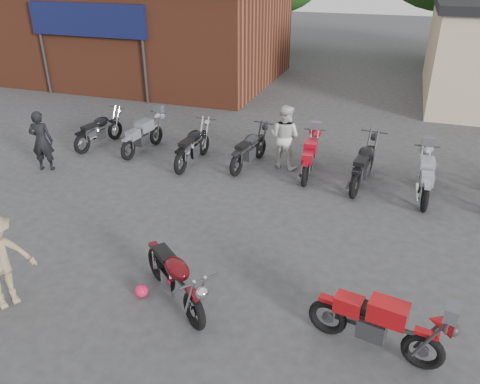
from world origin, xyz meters
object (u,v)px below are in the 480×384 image
(helmet, at_px, (141,291))
(person_light, at_px, (285,137))
(row_bike_5, at_px, (364,162))
(row_bike_1, at_px, (143,134))
(row_bike_0, at_px, (99,128))
(vintage_motorcycle, at_px, (175,274))
(row_bike_3, at_px, (249,147))
(sportbike, at_px, (378,321))
(row_bike_6, at_px, (425,176))
(person_dark, at_px, (42,141))
(row_bike_2, at_px, (193,144))
(row_bike_4, at_px, (310,155))

(helmet, bearing_deg, person_light, 81.50)
(helmet, distance_m, row_bike_5, 6.42)
(helmet, bearing_deg, row_bike_1, 119.02)
(row_bike_0, height_order, row_bike_1, row_bike_0)
(vintage_motorcycle, height_order, row_bike_1, vintage_motorcycle)
(row_bike_3, bearing_deg, sportbike, -137.21)
(sportbike, height_order, helmet, sportbike)
(row_bike_0, distance_m, row_bike_3, 4.72)
(helmet, bearing_deg, row_bike_5, 61.59)
(person_light, height_order, row_bike_6, person_light)
(helmet, xyz_separation_m, person_dark, (-5.08, 3.83, 0.70))
(person_dark, bearing_deg, row_bike_5, 173.79)
(helmet, xyz_separation_m, row_bike_1, (-3.24, 5.83, 0.43))
(person_light, relative_size, row_bike_2, 0.86)
(person_light, distance_m, row_bike_1, 4.17)
(person_light, height_order, row_bike_4, person_light)
(row_bike_5, bearing_deg, helmet, 158.46)
(row_bike_2, relative_size, row_bike_3, 1.04)
(sportbike, height_order, person_dark, person_dark)
(row_bike_0, relative_size, row_bike_5, 0.89)
(sportbike, height_order, person_light, person_light)
(row_bike_2, distance_m, row_bike_3, 1.55)
(vintage_motorcycle, height_order, person_dark, person_dark)
(vintage_motorcycle, xyz_separation_m, person_light, (0.29, 6.05, 0.29))
(row_bike_2, relative_size, row_bike_5, 0.94)
(row_bike_1, relative_size, row_bike_2, 0.93)
(helmet, height_order, row_bike_4, row_bike_4)
(person_dark, relative_size, row_bike_5, 0.76)
(row_bike_1, height_order, row_bike_6, row_bike_6)
(person_light, bearing_deg, row_bike_5, -178.31)
(sportbike, relative_size, row_bike_2, 0.95)
(row_bike_4, bearing_deg, person_dark, 102.75)
(person_dark, bearing_deg, sportbike, 138.13)
(row_bike_0, distance_m, row_bike_4, 6.37)
(row_bike_1, bearing_deg, row_bike_0, 97.63)
(row_bike_0, relative_size, row_bike_3, 0.99)
(sportbike, relative_size, row_bike_0, 1.00)
(vintage_motorcycle, relative_size, row_bike_6, 1.03)
(sportbike, height_order, row_bike_0, sportbike)
(sportbike, relative_size, row_bike_4, 1.01)
(row_bike_3, height_order, row_bike_4, row_bike_3)
(person_dark, relative_size, row_bike_2, 0.81)
(person_dark, bearing_deg, row_bike_1, -151.37)
(row_bike_5, bearing_deg, row_bike_2, 98.67)
(vintage_motorcycle, height_order, person_light, person_light)
(row_bike_4, bearing_deg, helmet, 160.49)
(person_dark, xyz_separation_m, person_light, (5.99, 2.27, 0.05))
(row_bike_2, xyz_separation_m, row_bike_4, (3.17, 0.30, -0.04))
(sportbike, bearing_deg, row_bike_1, 150.97)
(row_bike_4, distance_m, row_bike_6, 2.84)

